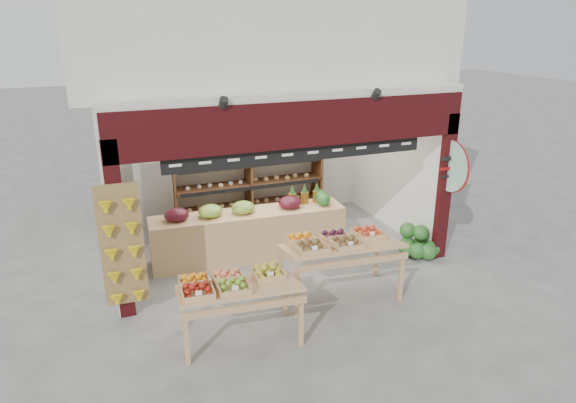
{
  "coord_description": "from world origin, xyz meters",
  "views": [
    {
      "loc": [
        -2.93,
        -8.07,
        4.1
      ],
      "look_at": [
        0.12,
        -0.2,
        1.13
      ],
      "focal_mm": 32.0,
      "sensor_mm": 36.0,
      "label": 1
    }
  ],
  "objects_px": {
    "refrigerator": "(156,197)",
    "mid_counter": "(248,233)",
    "cardboard_stack": "(186,252)",
    "display_table_left": "(230,286)",
    "back_shelving": "(248,168)",
    "display_table_right": "(336,243)",
    "watermelon_pile": "(418,244)"
  },
  "relations": [
    {
      "from": "cardboard_stack",
      "to": "display_table_left",
      "type": "distance_m",
      "value": 2.52
    },
    {
      "from": "refrigerator",
      "to": "display_table_left",
      "type": "height_order",
      "value": "refrigerator"
    },
    {
      "from": "display_table_left",
      "to": "display_table_right",
      "type": "xyz_separation_m",
      "value": [
        1.84,
        0.57,
        0.08
      ]
    },
    {
      "from": "back_shelving",
      "to": "refrigerator",
      "type": "bearing_deg",
      "value": -173.56
    },
    {
      "from": "back_shelving",
      "to": "watermelon_pile",
      "type": "xyz_separation_m",
      "value": [
        2.4,
        -2.78,
        -0.96
      ]
    },
    {
      "from": "mid_counter",
      "to": "watermelon_pile",
      "type": "bearing_deg",
      "value": -19.28
    },
    {
      "from": "back_shelving",
      "to": "cardboard_stack",
      "type": "relative_size",
      "value": 3.27
    },
    {
      "from": "back_shelving",
      "to": "display_table_right",
      "type": "height_order",
      "value": "back_shelving"
    },
    {
      "from": "back_shelving",
      "to": "mid_counter",
      "type": "xyz_separation_m",
      "value": [
        -0.55,
        -1.75,
        -0.7
      ]
    },
    {
      "from": "display_table_right",
      "to": "watermelon_pile",
      "type": "xyz_separation_m",
      "value": [
        2.08,
        0.76,
        -0.66
      ]
    },
    {
      "from": "back_shelving",
      "to": "display_table_right",
      "type": "relative_size",
      "value": 1.73
    },
    {
      "from": "cardboard_stack",
      "to": "mid_counter",
      "type": "height_order",
      "value": "mid_counter"
    },
    {
      "from": "display_table_left",
      "to": "cardboard_stack",
      "type": "bearing_deg",
      "value": 93.6
    },
    {
      "from": "display_table_right",
      "to": "watermelon_pile",
      "type": "bearing_deg",
      "value": 20.03
    },
    {
      "from": "watermelon_pile",
      "to": "back_shelving",
      "type": "bearing_deg",
      "value": 130.78
    },
    {
      "from": "display_table_left",
      "to": "display_table_right",
      "type": "bearing_deg",
      "value": 17.38
    },
    {
      "from": "mid_counter",
      "to": "watermelon_pile",
      "type": "distance_m",
      "value": 3.14
    },
    {
      "from": "mid_counter",
      "to": "display_table_left",
      "type": "xyz_separation_m",
      "value": [
        -0.97,
        -2.37,
        0.32
      ]
    },
    {
      "from": "cardboard_stack",
      "to": "display_table_left",
      "type": "height_order",
      "value": "display_table_left"
    },
    {
      "from": "display_table_right",
      "to": "back_shelving",
      "type": "bearing_deg",
      "value": 95.08
    },
    {
      "from": "refrigerator",
      "to": "cardboard_stack",
      "type": "xyz_separation_m",
      "value": [
        0.28,
        -1.43,
        -0.61
      ]
    },
    {
      "from": "back_shelving",
      "to": "watermelon_pile",
      "type": "relative_size",
      "value": 4.27
    },
    {
      "from": "display_table_right",
      "to": "watermelon_pile",
      "type": "distance_m",
      "value": 2.31
    },
    {
      "from": "back_shelving",
      "to": "mid_counter",
      "type": "distance_m",
      "value": 1.96
    },
    {
      "from": "cardboard_stack",
      "to": "display_table_right",
      "type": "relative_size",
      "value": 0.53
    },
    {
      "from": "refrigerator",
      "to": "watermelon_pile",
      "type": "distance_m",
      "value": 5.09
    },
    {
      "from": "display_table_left",
      "to": "watermelon_pile",
      "type": "relative_size",
      "value": 2.23
    },
    {
      "from": "back_shelving",
      "to": "refrigerator",
      "type": "distance_m",
      "value": 2.0
    },
    {
      "from": "cardboard_stack",
      "to": "display_table_right",
      "type": "height_order",
      "value": "display_table_right"
    },
    {
      "from": "refrigerator",
      "to": "display_table_left",
      "type": "relative_size",
      "value": 1.01
    },
    {
      "from": "refrigerator",
      "to": "mid_counter",
      "type": "bearing_deg",
      "value": -33.26
    },
    {
      "from": "display_table_left",
      "to": "back_shelving",
      "type": "bearing_deg",
      "value": 69.69
    }
  ]
}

